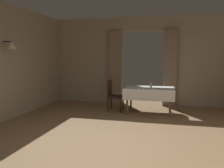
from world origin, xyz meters
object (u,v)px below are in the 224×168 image
Objects in this scene: dining_table_mid at (149,91)px; flower_vase_mid at (151,84)px; chair_mid_left at (113,94)px; glass_mid_b at (139,87)px.

dining_table_mid is 7.05× the size of flower_vase_mid.
chair_mid_left is 0.94m from glass_mid_b.
chair_mid_left is (-1.09, 0.07, -0.13)m from dining_table_mid.
dining_table_mid is at bearing -3.79° from chair_mid_left.
flower_vase_mid is (1.14, -0.14, 0.34)m from chair_mid_left.
glass_mid_b is at bearing -23.64° from chair_mid_left.
flower_vase_mid is 0.39m from glass_mid_b.
glass_mid_b is (-0.27, -0.29, 0.14)m from dining_table_mid.
dining_table_mid is 1.52× the size of chair_mid_left.
chair_mid_left reaches higher than glass_mid_b.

